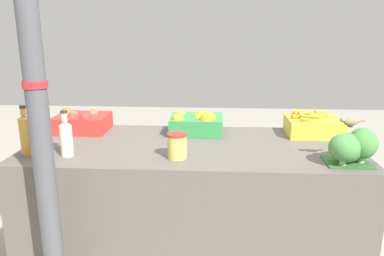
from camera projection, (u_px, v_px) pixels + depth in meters
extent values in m
cube|color=#56514C|center=(192.00, 209.00, 2.30)|extent=(1.91, 0.84, 0.84)
cylinder|color=#4C4C51|center=(38.00, 111.00, 1.58)|extent=(0.09, 0.09, 2.32)
cylinder|color=red|center=(35.00, 84.00, 1.55)|extent=(0.10, 0.10, 0.03)
cube|color=red|center=(83.00, 123.00, 2.47)|extent=(0.33, 0.28, 0.11)
sphere|color=#BC562D|center=(73.00, 117.00, 2.46)|extent=(0.08, 0.08, 0.08)
sphere|color=red|center=(85.00, 119.00, 2.37)|extent=(0.08, 0.08, 0.08)
sphere|color=red|center=(73.00, 119.00, 2.40)|extent=(0.08, 0.08, 0.08)
sphere|color=#BC562D|center=(64.00, 117.00, 2.43)|extent=(0.07, 0.07, 0.07)
sphere|color=red|center=(65.00, 115.00, 2.46)|extent=(0.08, 0.08, 0.08)
sphere|color=#BC562D|center=(70.00, 115.00, 2.47)|extent=(0.06, 0.06, 0.06)
sphere|color=#BC562D|center=(67.00, 113.00, 2.51)|extent=(0.08, 0.08, 0.08)
sphere|color=#BC562D|center=(93.00, 114.00, 2.49)|extent=(0.07, 0.07, 0.07)
cube|color=#2D8442|center=(196.00, 125.00, 2.42)|extent=(0.33, 0.28, 0.11)
sphere|color=orange|center=(206.00, 121.00, 2.33)|extent=(0.09, 0.09, 0.09)
sphere|color=orange|center=(205.00, 117.00, 2.43)|extent=(0.07, 0.07, 0.07)
sphere|color=orange|center=(181.00, 116.00, 2.49)|extent=(0.07, 0.07, 0.07)
sphere|color=orange|center=(198.00, 118.00, 2.42)|extent=(0.07, 0.07, 0.07)
sphere|color=orange|center=(203.00, 116.00, 2.45)|extent=(0.08, 0.08, 0.08)
sphere|color=orange|center=(178.00, 120.00, 2.35)|extent=(0.08, 0.08, 0.08)
sphere|color=orange|center=(211.00, 118.00, 2.38)|extent=(0.07, 0.07, 0.07)
sphere|color=orange|center=(201.00, 117.00, 2.48)|extent=(0.08, 0.08, 0.08)
cube|color=gold|center=(313.00, 127.00, 2.38)|extent=(0.33, 0.28, 0.11)
cone|color=orange|center=(306.00, 113.00, 2.43)|extent=(0.14, 0.05, 0.03)
cone|color=orange|center=(312.00, 113.00, 2.44)|extent=(0.17, 0.04, 0.02)
cone|color=orange|center=(321.00, 117.00, 2.35)|extent=(0.15, 0.05, 0.03)
cone|color=orange|center=(304.00, 116.00, 2.36)|extent=(0.16, 0.08, 0.03)
cone|color=orange|center=(308.00, 113.00, 2.44)|extent=(0.14, 0.07, 0.03)
cone|color=orange|center=(304.00, 112.00, 2.47)|extent=(0.15, 0.07, 0.03)
cone|color=orange|center=(324.00, 112.00, 2.45)|extent=(0.13, 0.05, 0.02)
cone|color=orange|center=(314.00, 117.00, 2.31)|extent=(0.15, 0.05, 0.03)
cone|color=orange|center=(323.00, 115.00, 2.38)|extent=(0.17, 0.05, 0.02)
cone|color=orange|center=(310.00, 119.00, 2.27)|extent=(0.13, 0.03, 0.02)
cube|color=#2D602D|center=(347.00, 162.00, 1.89)|extent=(0.22, 0.18, 0.01)
ellipsoid|color=#427F3D|center=(363.00, 144.00, 1.86)|extent=(0.14, 0.14, 0.16)
cylinder|color=#B2C693|center=(361.00, 160.00, 1.88)|extent=(0.03, 0.03, 0.02)
ellipsoid|color=#427F3D|center=(344.00, 148.00, 1.82)|extent=(0.15, 0.15, 0.14)
cylinder|color=#B2C693|center=(343.00, 162.00, 1.84)|extent=(0.03, 0.03, 0.02)
ellipsoid|color=#427F3D|center=(347.00, 148.00, 1.86)|extent=(0.14, 0.14, 0.15)
cylinder|color=#B2C693|center=(346.00, 160.00, 1.88)|extent=(0.03, 0.03, 0.02)
cylinder|color=gold|center=(26.00, 137.00, 1.99)|extent=(0.06, 0.06, 0.20)
cone|color=gold|center=(24.00, 117.00, 1.96)|extent=(0.06, 0.06, 0.02)
cylinder|color=gold|center=(23.00, 112.00, 1.95)|extent=(0.03, 0.03, 0.04)
cylinder|color=#2D2D33|center=(22.00, 107.00, 1.94)|extent=(0.03, 0.03, 0.01)
cylinder|color=#B2333D|center=(45.00, 138.00, 1.98)|extent=(0.07, 0.07, 0.20)
cone|color=#B2333D|center=(42.00, 117.00, 1.95)|extent=(0.07, 0.07, 0.03)
cylinder|color=#B2333D|center=(42.00, 110.00, 1.94)|extent=(0.03, 0.03, 0.05)
cylinder|color=gold|center=(41.00, 103.00, 1.93)|extent=(0.04, 0.04, 0.01)
cylinder|color=beige|center=(66.00, 141.00, 1.98)|extent=(0.07, 0.07, 0.17)
cone|color=beige|center=(65.00, 124.00, 1.95)|extent=(0.07, 0.07, 0.02)
cylinder|color=beige|center=(64.00, 117.00, 1.94)|extent=(0.03, 0.03, 0.05)
cylinder|color=#2D2D33|center=(64.00, 112.00, 1.94)|extent=(0.03, 0.03, 0.01)
cylinder|color=#DBBC56|center=(177.00, 147.00, 1.95)|extent=(0.10, 0.10, 0.12)
cylinder|color=red|center=(177.00, 135.00, 1.93)|extent=(0.11, 0.11, 0.01)
cube|color=#4C3D2D|center=(350.00, 127.00, 1.86)|extent=(0.02, 0.02, 0.01)
ellipsoid|color=#7A664C|center=(351.00, 122.00, 1.85)|extent=(0.08, 0.04, 0.04)
sphere|color=#897556|center=(342.00, 120.00, 1.85)|extent=(0.03, 0.03, 0.03)
cone|color=#4C3D28|center=(340.00, 120.00, 1.85)|extent=(0.01, 0.01, 0.01)
cube|color=#7A664C|center=(361.00, 121.00, 1.86)|extent=(0.04, 0.02, 0.01)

